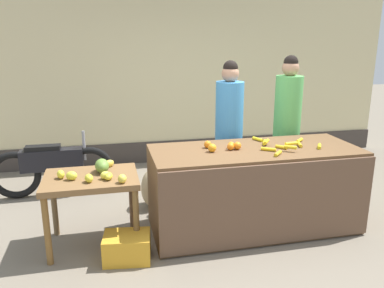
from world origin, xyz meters
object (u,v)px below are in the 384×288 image
(parked_motorcycle, at_px, (53,167))
(produce_sack, at_px, (153,188))
(produce_crate, at_px, (127,247))
(vendor_woman_green_shirt, at_px, (287,129))
(vendor_woman_blue_shirt, at_px, (229,134))

(parked_motorcycle, xyz_separation_m, produce_sack, (1.26, -0.67, -0.15))
(parked_motorcycle, xyz_separation_m, produce_crate, (0.86, -1.83, -0.27))
(vendor_woman_green_shirt, xyz_separation_m, produce_crate, (-2.13, -1.09, -0.81))
(vendor_woman_green_shirt, xyz_separation_m, produce_sack, (-1.73, 0.08, -0.69))
(parked_motorcycle, relative_size, produce_sack, 3.22)
(vendor_woman_blue_shirt, relative_size, produce_sack, 3.64)
(vendor_woman_blue_shirt, bearing_deg, vendor_woman_green_shirt, 1.21)
(vendor_woman_blue_shirt, xyz_separation_m, vendor_woman_green_shirt, (0.78, 0.02, 0.03))
(vendor_woman_blue_shirt, distance_m, parked_motorcycle, 2.39)
(vendor_woman_blue_shirt, distance_m, produce_crate, 1.90)
(vendor_woman_blue_shirt, bearing_deg, produce_crate, -141.56)
(produce_crate, relative_size, produce_sack, 0.88)
(vendor_woman_blue_shirt, distance_m, vendor_woman_green_shirt, 0.78)
(vendor_woman_green_shirt, distance_m, parked_motorcycle, 3.13)
(produce_crate, distance_m, produce_sack, 1.24)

